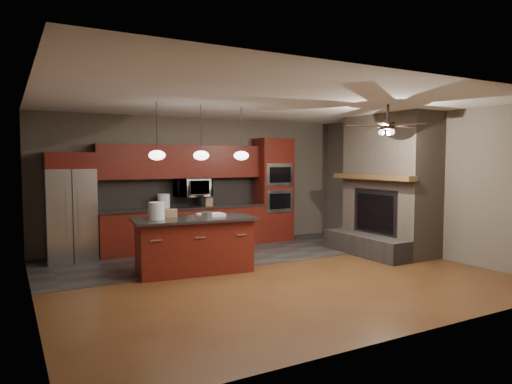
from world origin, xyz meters
TOP-DOWN VIEW (x-y plane):
  - ground at (0.00, 0.00)m, footprint 7.00×7.00m
  - ceiling at (0.00, 0.00)m, footprint 7.00×6.00m
  - back_wall at (0.00, 3.00)m, footprint 7.00×0.02m
  - right_wall at (3.50, 0.00)m, footprint 0.02×6.00m
  - left_wall at (-3.50, 0.00)m, footprint 0.02×6.00m
  - slate_tile_patch at (0.00, 1.80)m, footprint 7.00×2.40m
  - fireplace_column at (3.04, 0.40)m, footprint 1.30×2.10m
  - back_cabinetry at (-0.48, 2.74)m, footprint 3.59×0.64m
  - oven_tower at (1.70, 2.69)m, footprint 0.80×0.63m
  - microwave at (-0.27, 2.75)m, footprint 0.73×0.41m
  - refrigerator at (-2.73, 2.62)m, footprint 0.86×0.75m
  - kitchen_island at (-1.02, 0.73)m, footprint 2.10×1.13m
  - white_bucket at (-1.63, 0.83)m, footprint 0.33×0.33m
  - paint_can at (-0.91, 0.47)m, footprint 0.22×0.22m
  - paint_tray at (-0.68, 0.82)m, footprint 0.46×0.33m
  - cardboard_box at (-1.32, 1.04)m, footprint 0.23×0.20m
  - counter_bucket at (-0.92, 2.70)m, footprint 0.32×0.32m
  - counter_box at (0.05, 2.65)m, footprint 0.16×0.13m
  - pendant_left at (-1.65, 0.70)m, footprint 0.26×0.26m
  - pendant_center at (-0.90, 0.70)m, footprint 0.26×0.26m
  - pendant_right at (-0.15, 0.70)m, footprint 0.26×0.26m
  - ceiling_fan at (1.80, -0.80)m, footprint 1.27×1.33m

SIDE VIEW (x-z plane):
  - ground at x=0.00m, z-range 0.00..0.00m
  - slate_tile_patch at x=0.00m, z-range 0.00..0.01m
  - kitchen_island at x=-1.02m, z-range 0.01..0.93m
  - back_cabinetry at x=-0.48m, z-range -0.21..1.99m
  - paint_tray at x=-0.68m, z-range 0.92..0.96m
  - paint_can at x=-0.91m, z-range 0.92..1.04m
  - cardboard_box at x=-1.32m, z-range 0.92..1.05m
  - counter_box at x=0.05m, z-range 0.90..1.08m
  - refrigerator at x=-2.73m, z-range 0.00..2.02m
  - counter_bucket at x=-0.92m, z-range 0.90..1.19m
  - white_bucket at x=-1.63m, z-range 0.92..1.20m
  - oven_tower at x=1.70m, z-range 0.00..2.38m
  - fireplace_column at x=3.04m, z-range -0.10..2.70m
  - microwave at x=-0.27m, z-range 1.05..1.55m
  - back_wall at x=0.00m, z-range 0.00..2.80m
  - right_wall at x=3.50m, z-range 0.00..2.80m
  - left_wall at x=-3.50m, z-range 0.00..2.80m
  - pendant_left at x=-1.65m, z-range 1.51..2.42m
  - pendant_center at x=-0.90m, z-range 1.51..2.42m
  - pendant_right at x=-0.15m, z-range 1.51..2.42m
  - ceiling_fan at x=1.80m, z-range 2.25..2.66m
  - ceiling at x=0.00m, z-range 2.79..2.81m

